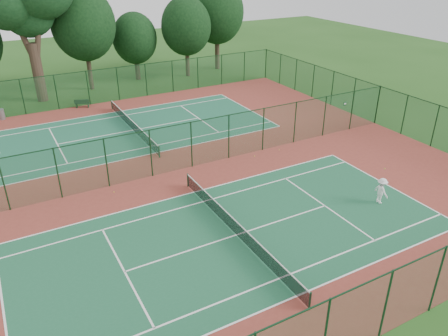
{
  "coord_description": "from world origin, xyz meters",
  "views": [
    {
      "loc": [
        -10.3,
        -26.23,
        14.3
      ],
      "look_at": [
        1.92,
        -4.13,
        1.6
      ],
      "focal_mm": 35.0,
      "sensor_mm": 36.0,
      "label": 1
    }
  ],
  "objects": [
    {
      "name": "ground",
      "position": [
        0.0,
        0.0,
        0.0
      ],
      "size": [
        120.0,
        120.0,
        0.0
      ],
      "primitive_type": "plane",
      "color": "#224D18",
      "rests_on": "ground"
    },
    {
      "name": "red_pad",
      "position": [
        0.0,
        0.0,
        0.01
      ],
      "size": [
        40.0,
        36.0,
        0.01
      ],
      "primitive_type": "cube",
      "color": "maroon",
      "rests_on": "ground"
    },
    {
      "name": "court_near",
      "position": [
        0.0,
        -9.0,
        0.01
      ],
      "size": [
        23.77,
        10.97,
        0.01
      ],
      "primitive_type": "cube",
      "color": "#1C5839",
      "rests_on": "red_pad"
    },
    {
      "name": "court_far",
      "position": [
        0.0,
        9.0,
        0.01
      ],
      "size": [
        23.77,
        10.97,
        0.01
      ],
      "primitive_type": "cube",
      "color": "#1D5E42",
      "rests_on": "red_pad"
    },
    {
      "name": "fence_north",
      "position": [
        0.0,
        18.0,
        1.76
      ],
      "size": [
        40.0,
        0.09,
        3.5
      ],
      "color": "#1A4F29",
      "rests_on": "ground"
    },
    {
      "name": "fence_south",
      "position": [
        0.0,
        -18.0,
        1.76
      ],
      "size": [
        40.0,
        0.09,
        3.5
      ],
      "color": "#1A502D",
      "rests_on": "ground"
    },
    {
      "name": "fence_east",
      "position": [
        20.0,
        0.0,
        1.76
      ],
      "size": [
        0.09,
        36.0,
        3.5
      ],
      "rotation": [
        0.0,
        0.0,
        1.57
      ],
      "color": "#17452F",
      "rests_on": "ground"
    },
    {
      "name": "fence_divider",
      "position": [
        0.0,
        0.0,
        1.76
      ],
      "size": [
        40.0,
        0.09,
        3.5
      ],
      "color": "#194C29",
      "rests_on": "ground"
    },
    {
      "name": "tennis_net_near",
      "position": [
        0.0,
        -9.0,
        0.54
      ],
      "size": [
        0.1,
        12.9,
        0.97
      ],
      "color": "#143721",
      "rests_on": "ground"
    },
    {
      "name": "tennis_net_far",
      "position": [
        0.0,
        9.0,
        0.54
      ],
      "size": [
        0.1,
        12.9,
        0.97
      ],
      "color": "#143820",
      "rests_on": "ground"
    },
    {
      "name": "player_near",
      "position": [
        9.67,
        -10.34,
        0.87
      ],
      "size": [
        0.7,
        1.13,
        1.69
      ],
      "primitive_type": "imported",
      "rotation": [
        0.0,
        0.0,
        1.5
      ],
      "color": "white",
      "rests_on": "court_near"
    },
    {
      "name": "trash_bin",
      "position": [
        -9.81,
        17.6,
        0.5
      ],
      "size": [
        0.72,
        0.72,
        0.99
      ],
      "primitive_type": "cylinder",
      "rotation": [
        0.0,
        0.0,
        0.39
      ],
      "color": "gray",
      "rests_on": "red_pad"
    },
    {
      "name": "bench",
      "position": [
        -2.46,
        17.35,
        0.47
      ],
      "size": [
        1.5,
        0.92,
        0.89
      ],
      "rotation": [
        0.0,
        0.0,
        -0.38
      ],
      "color": "#12351C",
      "rests_on": "red_pad"
    },
    {
      "name": "stray_ball_a",
      "position": [
        6.45,
        -0.78,
        0.05
      ],
      "size": [
        0.07,
        0.07,
        0.07
      ],
      "primitive_type": "sphere",
      "color": "yellow",
      "rests_on": "red_pad"
    },
    {
      "name": "stray_ball_b",
      "position": [
        8.81,
        -0.73,
        0.04
      ],
      "size": [
        0.07,
        0.07,
        0.07
      ],
      "primitive_type": "sphere",
      "color": "#B3C82E",
      "rests_on": "red_pad"
    },
    {
      "name": "stray_ball_c",
      "position": [
        -4.6,
        -0.99,
        0.04
      ],
      "size": [
        0.06,
        0.06,
        0.06
      ],
      "primitive_type": "sphere",
      "color": "yellow",
      "rests_on": "red_pad"
    },
    {
      "name": "evergreen_row",
      "position": [
        0.5,
        24.25,
        0.0
      ],
      "size": [
        39.0,
        5.0,
        12.0
      ],
      "primitive_type": null,
      "color": "black",
      "rests_on": "ground"
    }
  ]
}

